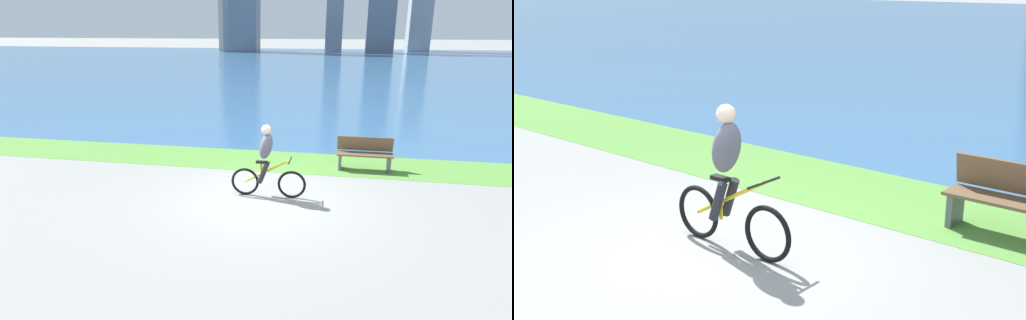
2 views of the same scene
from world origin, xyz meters
TOP-DOWN VIEW (x-y plane):
  - ground_plane at (0.00, 0.00)m, footprint 300.00×300.00m
  - grass_strip_bayside at (0.00, 3.00)m, footprint 120.00×2.07m
  - cyclist_lead at (-0.00, 0.25)m, footprint 1.74×0.52m
  - bench_near_path at (2.30, 2.71)m, footprint 1.50×0.47m

SIDE VIEW (x-z plane):
  - ground_plane at x=0.00m, z-range 0.00..0.00m
  - grass_strip_bayside at x=0.00m, z-range 0.00..0.01m
  - bench_near_path at x=2.30m, z-range 0.00..0.90m
  - cyclist_lead at x=0.00m, z-range -0.01..1.68m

